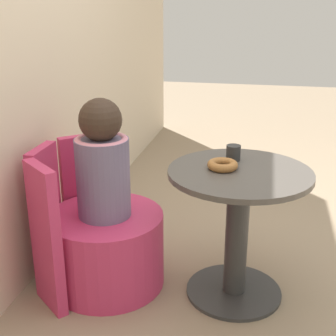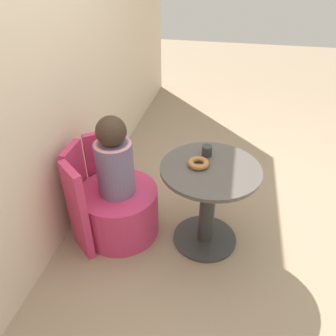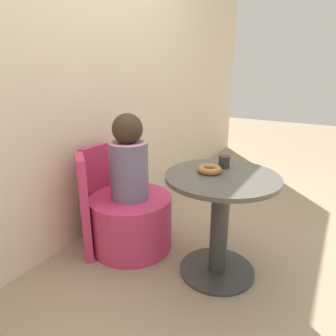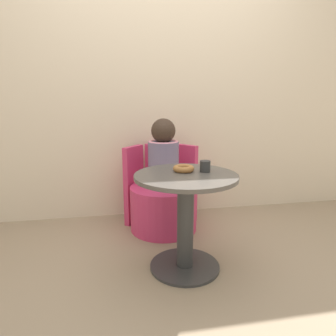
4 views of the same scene
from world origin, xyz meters
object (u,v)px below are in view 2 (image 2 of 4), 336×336
child_figure (114,159)px  cup (207,151)px  round_table (208,195)px  donut (199,163)px  tub_chair (120,211)px

child_figure → cup: size_ratio=7.83×
round_table → donut: bearing=87.5°
donut → cup: size_ratio=1.90×
cup → tub_chair: bearing=106.3°
donut → tub_chair: bearing=94.2°
donut → cup: bearing=-15.7°
round_table → tub_chair: 0.66m
tub_chair → cup: cup is taller
round_table → donut: size_ratio=4.70×
child_figure → donut: bearing=-85.8°
tub_chair → child_figure: size_ratio=0.99×
donut → cup: (0.13, -0.04, 0.02)m
child_figure → cup: 0.61m
tub_chair → donut: donut is taller
round_table → cup: bearing=17.5°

